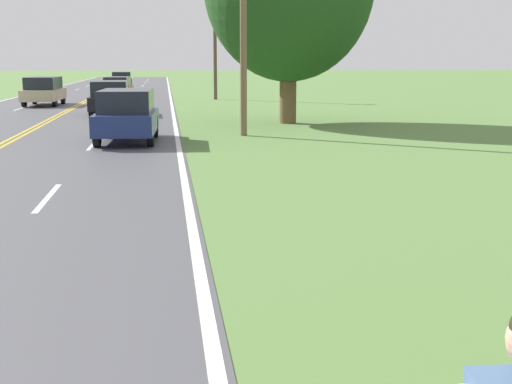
# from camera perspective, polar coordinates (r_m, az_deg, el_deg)

# --- Properties ---
(utility_pole_far) EXTENTS (1.80, 0.24, 8.82)m
(utility_pole_far) POSITION_cam_1_polar(r_m,az_deg,el_deg) (49.83, -3.31, 12.65)
(utility_pole_far) COLOR brown
(utility_pole_far) RESTS_ON ground
(car_dark_blue_suv_mid_near) EXTENTS (2.02, 4.44, 1.72)m
(car_dark_blue_suv_mid_near) POSITION_cam_1_polar(r_m,az_deg,el_deg) (23.92, -10.28, 6.15)
(car_dark_blue_suv_mid_near) COLOR black
(car_dark_blue_suv_mid_near) RESTS_ON ground
(car_black_van_mid_far) EXTENTS (2.00, 4.46, 1.67)m
(car_black_van_mid_far) POSITION_cam_1_polar(r_m,az_deg,el_deg) (36.26, -11.60, 7.46)
(car_black_van_mid_far) COLOR black
(car_black_van_mid_far) RESTS_ON ground
(car_champagne_suv_receding) EXTENTS (2.05, 4.86, 1.69)m
(car_champagne_suv_receding) POSITION_cam_1_polar(r_m,az_deg,el_deg) (44.77, -16.62, 7.81)
(car_champagne_suv_receding) COLOR black
(car_champagne_suv_receding) RESTS_ON ground
(car_red_suv_distant) EXTENTS (1.94, 4.62, 1.57)m
(car_red_suv_distant) POSITION_cam_1_polar(r_m,az_deg,el_deg) (49.63, -11.00, 8.19)
(car_red_suv_distant) COLOR black
(car_red_suv_distant) RESTS_ON ground
(car_dark_green_suv_horizon) EXTENTS (1.97, 4.54, 1.68)m
(car_dark_green_suv_horizon) POSITION_cam_1_polar(r_m,az_deg,el_deg) (64.32, -10.70, 8.74)
(car_dark_green_suv_horizon) COLOR black
(car_dark_green_suv_horizon) RESTS_ON ground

